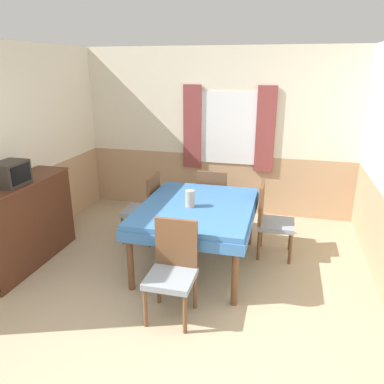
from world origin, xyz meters
TOP-DOWN VIEW (x-y plane):
  - ground_plane at (0.00, 0.00)m, footprint 16.00×16.00m
  - wall_back at (0.01, 3.68)m, footprint 4.71×0.09m
  - wall_left at (-2.18, 1.83)m, footprint 0.05×4.06m
  - dining_table at (0.12, 1.80)m, footprint 1.31×1.60m
  - chair_right_far at (0.96, 2.28)m, footprint 0.44×0.44m
  - chair_head_window at (0.12, 2.78)m, footprint 0.44×0.44m
  - chair_left_far at (-0.71, 2.28)m, footprint 0.44×0.44m
  - chair_head_near at (0.12, 0.82)m, footprint 0.44×0.44m
  - sideboard at (-1.91, 1.32)m, footprint 0.46×1.47m
  - tv at (-1.88, 1.22)m, footprint 0.29×0.38m
  - vase at (0.06, 1.72)m, footprint 0.11×0.11m

SIDE VIEW (x-z plane):
  - ground_plane at x=0.00m, z-range 0.00..0.00m
  - chair_right_far at x=0.96m, z-range 0.03..0.97m
  - chair_head_window at x=0.12m, z-range 0.03..0.97m
  - chair_left_far at x=-0.71m, z-range 0.03..0.97m
  - chair_head_near at x=0.12m, z-range 0.03..0.97m
  - sideboard at x=-1.91m, z-range 0.01..1.05m
  - dining_table at x=0.12m, z-range 0.29..1.06m
  - vase at x=0.06m, z-range 0.78..0.97m
  - tv at x=-1.88m, z-range 1.04..1.31m
  - wall_left at x=-2.18m, z-range 0.00..2.60m
  - wall_back at x=0.01m, z-range 0.00..2.60m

